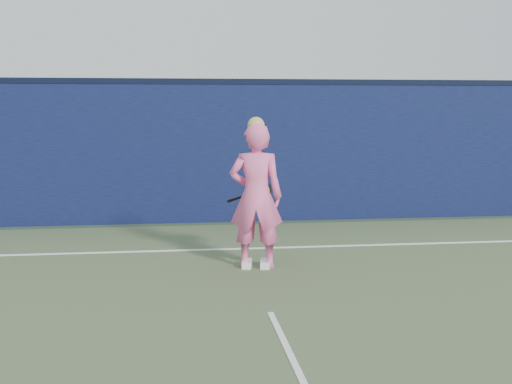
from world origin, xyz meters
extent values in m
plane|color=#2A4329|center=(0.00, 0.00, 0.00)|extent=(80.00, 80.00, 0.00)
cube|color=black|center=(0.00, 6.50, 1.25)|extent=(24.00, 0.40, 2.50)
cube|color=black|center=(0.00, 6.50, 2.55)|extent=(24.00, 0.42, 0.10)
imported|color=pink|center=(0.09, 2.89, 0.95)|extent=(0.76, 0.56, 1.89)
sphere|color=tan|center=(0.09, 2.89, 1.86)|extent=(0.22, 0.22, 0.22)
cube|color=white|center=(0.21, 2.87, 0.05)|extent=(0.17, 0.30, 0.10)
cube|color=white|center=(-0.02, 2.91, 0.05)|extent=(0.17, 0.30, 0.10)
torus|color=black|center=(0.22, 3.37, 0.95)|extent=(0.33, 0.18, 0.34)
torus|color=#D6EF16|center=(0.22, 3.37, 0.95)|extent=(0.27, 0.14, 0.28)
cylinder|color=beige|center=(0.22, 3.37, 0.95)|extent=(0.27, 0.13, 0.28)
cylinder|color=black|center=(-0.03, 3.36, 0.88)|extent=(0.31, 0.10, 0.11)
cylinder|color=black|center=(-0.18, 3.35, 0.84)|extent=(0.14, 0.07, 0.07)
cube|color=white|center=(0.00, 4.00, 0.01)|extent=(11.00, 0.08, 0.01)
camera|label=1|loc=(-0.95, -5.26, 2.09)|focal=45.00mm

